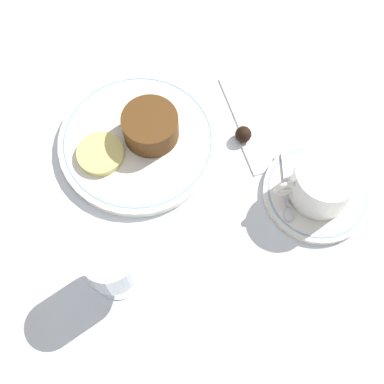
{
  "coord_description": "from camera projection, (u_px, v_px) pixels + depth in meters",
  "views": [
    {
      "loc": [
        0.02,
        0.35,
        0.7
      ],
      "look_at": [
        -0.04,
        0.07,
        0.04
      ],
      "focal_mm": 50.0,
      "sensor_mm": 36.0,
      "label": 1
    }
  ],
  "objects": [
    {
      "name": "ground_plane",
      "position": [
        157.0,
        164.0,
        0.78
      ],
      "size": [
        3.0,
        3.0,
        0.0
      ],
      "primitive_type": "plane",
      "color": "white"
    },
    {
      "name": "dinner_plate",
      "position": [
        138.0,
        142.0,
        0.79
      ],
      "size": [
        0.24,
        0.24,
        0.01
      ],
      "color": "white",
      "rests_on": "ground_plane"
    },
    {
      "name": "saucer",
      "position": [
        317.0,
        192.0,
        0.76
      ],
      "size": [
        0.15,
        0.15,
        0.01
      ],
      "color": "white",
      "rests_on": "ground_plane"
    },
    {
      "name": "coffee_cup",
      "position": [
        323.0,
        182.0,
        0.72
      ],
      "size": [
        0.11,
        0.09,
        0.07
      ],
      "color": "white",
      "rests_on": "saucer"
    },
    {
      "name": "spoon",
      "position": [
        287.0,
        194.0,
        0.75
      ],
      "size": [
        0.03,
        0.11,
        0.0
      ],
      "color": "silver",
      "rests_on": "saucer"
    },
    {
      "name": "wine_glass",
      "position": [
        111.0,
        264.0,
        0.65
      ],
      "size": [
        0.07,
        0.07,
        0.11
      ],
      "color": "silver",
      "rests_on": "ground_plane"
    },
    {
      "name": "fork",
      "position": [
        245.0,
        135.0,
        0.8
      ],
      "size": [
        0.04,
        0.18,
        0.01
      ],
      "color": "silver",
      "rests_on": "ground_plane"
    },
    {
      "name": "dessert_cake",
      "position": [
        152.0,
        126.0,
        0.77
      ],
      "size": [
        0.08,
        0.08,
        0.04
      ],
      "color": "#563314",
      "rests_on": "dinner_plate"
    },
    {
      "name": "pineapple_slice",
      "position": [
        100.0,
        154.0,
        0.77
      ],
      "size": [
        0.07,
        0.07,
        0.01
      ],
      "color": "#EFE075",
      "rests_on": "dinner_plate"
    },
    {
      "name": "chocolate_truffle",
      "position": [
        243.0,
        134.0,
        0.79
      ],
      "size": [
        0.02,
        0.02,
        0.02
      ],
      "color": "black",
      "rests_on": "ground_plane"
    }
  ]
}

